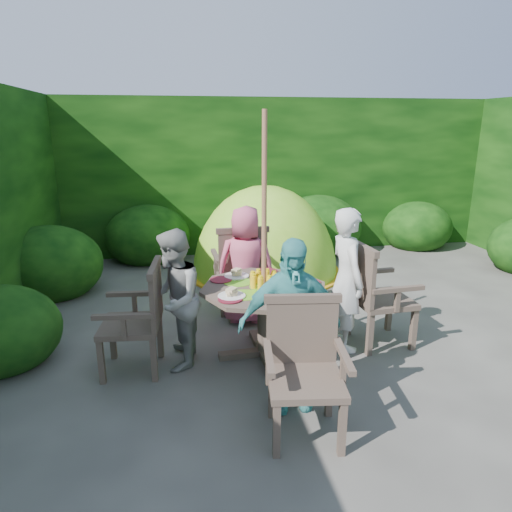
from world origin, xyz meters
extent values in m
plane|color=#44423D|center=(0.00, 0.00, 0.00)|extent=(60.00, 60.00, 0.00)
cube|color=black|center=(0.00, 4.00, 1.25)|extent=(9.00, 1.00, 2.50)
cylinder|color=#40332A|center=(-1.00, -0.06, 0.32)|extent=(0.11, 0.11, 0.64)
cube|color=#40332A|center=(-1.00, -0.06, 0.03)|extent=(0.85, 0.14, 0.06)
cube|color=#40332A|center=(-1.00, -0.06, 0.03)|extent=(0.14, 0.85, 0.06)
cylinder|color=#40332A|center=(-1.00, -0.06, 0.66)|extent=(1.22, 1.22, 0.04)
cylinder|color=#67C421|center=(-1.20, -0.24, 0.68)|extent=(0.26, 0.26, 0.00)
cylinder|color=#67C421|center=(-0.78, -0.21, 0.68)|extent=(0.26, 0.26, 0.00)
cylinder|color=#67C421|center=(-1.21, 0.10, 0.68)|extent=(0.26, 0.26, 0.00)
cylinder|color=#67C421|center=(-0.80, 0.12, 0.68)|extent=(0.26, 0.26, 0.00)
cylinder|color=#67C421|center=(-1.00, -0.06, 0.68)|extent=(0.26, 0.26, 0.00)
cylinder|color=white|center=(-0.68, 0.15, 0.69)|extent=(0.24, 0.24, 0.01)
cylinder|color=white|center=(-1.20, 0.26, 0.69)|extent=(0.24, 0.24, 0.01)
cylinder|color=white|center=(-1.31, -0.26, 0.69)|extent=(0.24, 0.24, 0.01)
cylinder|color=white|center=(-0.79, -0.37, 0.69)|extent=(0.24, 0.24, 0.01)
cylinder|color=red|center=(-0.57, -0.03, 0.69)|extent=(0.21, 0.21, 0.01)
cylinder|color=red|center=(-0.89, 0.36, 0.69)|extent=(0.21, 0.21, 0.01)
cylinder|color=red|center=(-1.36, 0.18, 0.69)|extent=(0.21, 0.21, 0.01)
cylinder|color=red|center=(-1.34, -0.33, 0.69)|extent=(0.21, 0.21, 0.01)
cylinder|color=red|center=(-0.84, -0.46, 0.69)|extent=(0.21, 0.21, 0.01)
cylinder|color=green|center=(-0.79, 0.00, 0.71)|extent=(0.17, 0.17, 0.06)
cylinder|color=brown|center=(-1.00, -0.06, 1.10)|extent=(0.05, 0.05, 2.20)
cube|color=#40332A|center=(0.18, 0.00, 0.44)|extent=(0.55, 0.57, 0.05)
cube|color=#40332A|center=(0.42, -0.21, 0.22)|extent=(0.05, 0.05, 0.43)
cube|color=#40332A|center=(0.39, 0.24, 0.22)|extent=(0.05, 0.05, 0.43)
cube|color=#40332A|center=(-0.03, -0.24, 0.22)|extent=(0.05, 0.05, 0.43)
cube|color=#40332A|center=(-0.06, 0.21, 0.22)|extent=(0.05, 0.05, 0.43)
cube|color=#40332A|center=(-0.07, -0.01, 0.72)|extent=(0.08, 0.54, 0.51)
cube|color=#40332A|center=(0.20, -0.26, 0.65)|extent=(0.52, 0.08, 0.04)
cube|color=#40332A|center=(0.16, 0.27, 0.65)|extent=(0.52, 0.08, 0.04)
cube|color=#40332A|center=(-2.18, -0.11, 0.42)|extent=(0.53, 0.55, 0.05)
cube|color=#40332A|center=(-2.37, 0.12, 0.20)|extent=(0.05, 0.05, 0.41)
cube|color=#40332A|center=(-2.41, -0.31, 0.20)|extent=(0.05, 0.05, 0.41)
cube|color=#40332A|center=(-1.94, 0.08, 0.20)|extent=(0.05, 0.05, 0.41)
cube|color=#40332A|center=(-1.98, -0.35, 0.20)|extent=(0.05, 0.05, 0.41)
cube|color=#40332A|center=(-1.94, -0.14, 0.68)|extent=(0.09, 0.51, 0.49)
cube|color=#40332A|center=(-2.15, 0.14, 0.61)|extent=(0.49, 0.09, 0.04)
cube|color=#40332A|center=(-2.20, -0.37, 0.61)|extent=(0.49, 0.09, 0.04)
cube|color=#40332A|center=(-1.06, 1.12, 0.44)|extent=(0.55, 0.53, 0.05)
cube|color=#40332A|center=(-0.84, 1.36, 0.22)|extent=(0.05, 0.05, 0.43)
cube|color=#40332A|center=(-1.29, 1.34, 0.22)|extent=(0.05, 0.05, 0.43)
cube|color=#40332A|center=(-0.82, 0.90, 0.22)|extent=(0.05, 0.05, 0.43)
cube|color=#40332A|center=(-1.27, 0.89, 0.22)|extent=(0.05, 0.05, 0.43)
cube|color=#40332A|center=(-1.05, 0.88, 0.72)|extent=(0.54, 0.06, 0.51)
cube|color=#40332A|center=(-0.79, 1.13, 0.65)|extent=(0.07, 0.52, 0.04)
cube|color=#40332A|center=(-1.32, 1.11, 0.65)|extent=(0.07, 0.52, 0.04)
cube|color=#40332A|center=(-0.94, -1.23, 0.41)|extent=(0.56, 0.54, 0.05)
cube|color=#40332A|center=(-1.18, -1.42, 0.20)|extent=(0.05, 0.05, 0.40)
cube|color=#40332A|center=(-0.76, -1.47, 0.20)|extent=(0.05, 0.05, 0.40)
cube|color=#40332A|center=(-1.12, -1.00, 0.20)|extent=(0.05, 0.05, 0.40)
cube|color=#40332A|center=(-0.70, -1.05, 0.20)|extent=(0.05, 0.05, 0.40)
cube|color=#40332A|center=(-0.91, -1.01, 0.67)|extent=(0.50, 0.10, 0.48)
cube|color=#40332A|center=(-1.19, -1.20, 0.61)|extent=(0.11, 0.48, 0.04)
cube|color=#40332A|center=(-0.69, -1.27, 0.61)|extent=(0.11, 0.48, 0.04)
imported|color=silver|center=(-0.20, -0.02, 0.68)|extent=(0.35, 0.51, 1.36)
imported|color=gray|center=(-1.80, -0.10, 0.62)|extent=(0.53, 0.65, 1.24)
imported|color=#CF5574|center=(-1.04, 0.74, 0.64)|extent=(0.70, 0.53, 1.27)
imported|color=#48AAA8|center=(-0.96, -0.85, 0.66)|extent=(0.78, 0.33, 1.32)
ellipsoid|color=#89D328|center=(-0.50, 2.40, 0.00)|extent=(2.20, 2.20, 2.53)
ellipsoid|color=black|center=(-0.55, 1.69, 0.00)|extent=(0.73, 0.42, 0.87)
cylinder|color=orange|center=(-0.50, 2.40, 0.01)|extent=(2.22, 2.22, 0.03)
camera|label=1|loc=(-1.74, -3.84, 2.07)|focal=32.00mm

